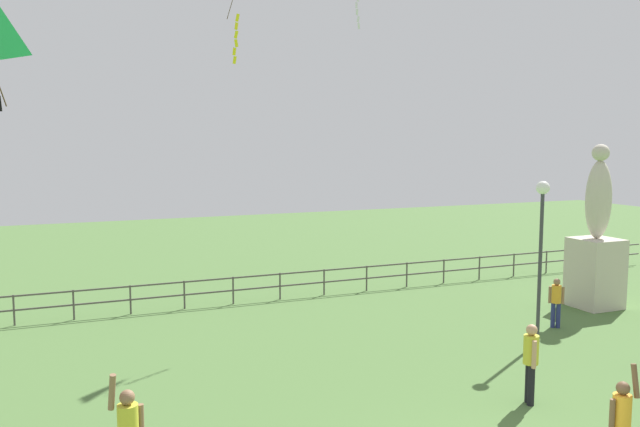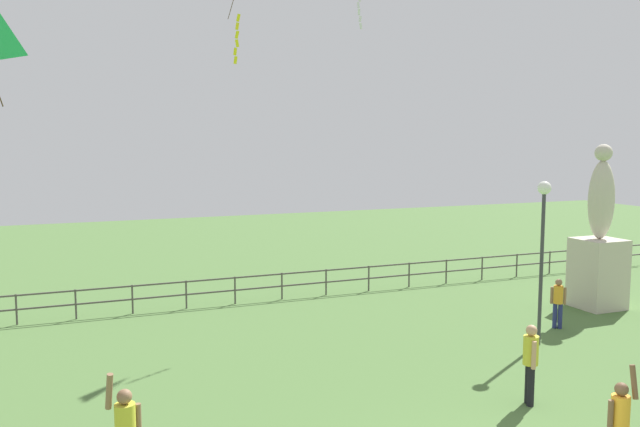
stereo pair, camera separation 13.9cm
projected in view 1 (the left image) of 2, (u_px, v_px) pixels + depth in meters
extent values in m
cube|color=beige|center=(595.00, 273.00, 21.83)|extent=(1.42, 1.42, 2.33)
ellipsoid|color=beige|center=(599.00, 200.00, 21.56)|extent=(0.90, 0.76, 2.61)
sphere|color=beige|center=(601.00, 153.00, 21.39)|extent=(0.56, 0.56, 0.56)
cylinder|color=#38383D|center=(540.00, 270.00, 17.70)|extent=(0.10, 0.10, 4.17)
sphere|color=white|center=(543.00, 188.00, 17.45)|extent=(0.36, 0.36, 0.36)
cylinder|color=black|center=(531.00, 385.00, 13.71)|extent=(0.15, 0.15, 0.88)
cylinder|color=black|center=(529.00, 382.00, 13.88)|extent=(0.15, 0.15, 0.88)
cylinder|color=gold|center=(531.00, 350.00, 13.71)|extent=(0.32, 0.32, 0.62)
sphere|color=tan|center=(532.00, 330.00, 13.67)|extent=(0.24, 0.24, 0.24)
cylinder|color=tan|center=(534.00, 355.00, 13.51)|extent=(0.10, 0.10, 0.59)
cylinder|color=tan|center=(528.00, 348.00, 13.93)|extent=(0.10, 0.10, 0.59)
cylinder|color=gold|center=(128.00, 424.00, 10.08)|extent=(0.32, 0.32, 0.63)
sphere|color=#8C6647|center=(127.00, 397.00, 10.03)|extent=(0.24, 0.24, 0.24)
cylinder|color=#8C6647|center=(112.00, 392.00, 9.92)|extent=(0.16, 0.24, 0.60)
cylinder|color=#8C6647|center=(141.00, 422.00, 10.22)|extent=(0.10, 0.10, 0.59)
cylinder|color=orange|center=(622.00, 412.00, 10.73)|extent=(0.30, 0.30, 0.58)
sphere|color=brown|center=(623.00, 388.00, 10.69)|extent=(0.22, 0.22, 0.22)
cylinder|color=brown|center=(635.00, 381.00, 10.69)|extent=(0.10, 0.20, 0.56)
cylinder|color=brown|center=(612.00, 415.00, 10.67)|extent=(0.09, 0.09, 0.55)
cylinder|color=navy|center=(553.00, 315.00, 19.48)|extent=(0.13, 0.13, 0.76)
cylinder|color=navy|center=(558.00, 315.00, 19.43)|extent=(0.13, 0.13, 0.76)
cylinder|color=orange|center=(556.00, 294.00, 19.38)|extent=(0.28, 0.28, 0.54)
sphere|color=#8C6647|center=(557.00, 282.00, 19.34)|extent=(0.20, 0.20, 0.20)
cylinder|color=#8C6647|center=(550.00, 295.00, 19.44)|extent=(0.08, 0.08, 0.51)
cylinder|color=#8C6647|center=(563.00, 296.00, 19.33)|extent=(0.08, 0.08, 0.51)
cube|color=yellow|center=(237.00, 18.00, 17.02)|extent=(0.12, 0.04, 0.21)
cube|color=yellow|center=(236.00, 26.00, 17.01)|extent=(0.12, 0.05, 0.21)
cube|color=yellow|center=(236.00, 35.00, 17.03)|extent=(0.12, 0.05, 0.21)
cube|color=yellow|center=(236.00, 43.00, 17.05)|extent=(0.12, 0.03, 0.21)
cube|color=yellow|center=(234.00, 51.00, 17.02)|extent=(0.10, 0.01, 0.21)
cube|color=yellow|center=(235.00, 60.00, 17.05)|extent=(0.10, 0.04, 0.21)
cube|color=white|center=(356.00, 5.00, 21.49)|extent=(0.08, 0.04, 0.20)
cube|color=white|center=(357.00, 12.00, 21.54)|extent=(0.08, 0.04, 0.20)
cube|color=white|center=(358.00, 19.00, 21.62)|extent=(0.11, 0.02, 0.21)
cube|color=white|center=(359.00, 26.00, 21.67)|extent=(0.11, 0.02, 0.21)
cylinder|color=#4C4742|center=(14.00, 310.00, 19.65)|extent=(0.06, 0.06, 0.95)
cylinder|color=#4C4742|center=(74.00, 305.00, 20.31)|extent=(0.06, 0.06, 0.95)
cylinder|color=#4C4742|center=(130.00, 300.00, 20.97)|extent=(0.06, 0.06, 0.95)
cylinder|color=#4C4742|center=(184.00, 295.00, 21.64)|extent=(0.06, 0.06, 0.95)
cylinder|color=#4C4742|center=(233.00, 290.00, 22.28)|extent=(0.06, 0.06, 0.95)
cylinder|color=#4C4742|center=(280.00, 286.00, 22.93)|extent=(0.06, 0.06, 0.95)
cylinder|color=#4C4742|center=(324.00, 282.00, 23.58)|extent=(0.06, 0.06, 0.95)
cylinder|color=#4C4742|center=(367.00, 278.00, 24.25)|extent=(0.06, 0.06, 0.95)
cylinder|color=#4C4742|center=(407.00, 275.00, 24.91)|extent=(0.06, 0.06, 0.95)
cylinder|color=#4C4742|center=(444.00, 271.00, 25.55)|extent=(0.06, 0.06, 0.95)
cylinder|color=#4C4742|center=(479.00, 268.00, 26.21)|extent=(0.06, 0.06, 0.95)
cylinder|color=#4C4742|center=(514.00, 265.00, 26.87)|extent=(0.06, 0.06, 0.95)
cylinder|color=#4C4742|center=(546.00, 262.00, 27.53)|extent=(0.06, 0.06, 0.95)
cylinder|color=#4C4742|center=(578.00, 259.00, 28.19)|extent=(0.06, 0.06, 0.95)
cylinder|color=#4C4742|center=(607.00, 256.00, 28.84)|extent=(0.06, 0.06, 0.95)
cube|color=#4C4742|center=(260.00, 276.00, 22.60)|extent=(36.00, 0.05, 0.05)
cube|color=#4C4742|center=(260.00, 288.00, 22.65)|extent=(36.00, 0.05, 0.05)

